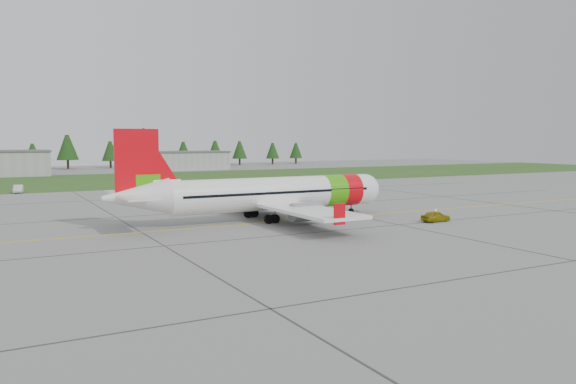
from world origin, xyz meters
TOP-DOWN VIEW (x-y plane):
  - ground at (0.00, 0.00)m, footprint 320.00×320.00m
  - aircraft at (-0.29, 9.94)m, footprint 32.90×30.15m
  - follow_me_car at (15.01, -0.07)m, footprint 1.30×1.50m
  - service_van at (-23.39, 58.69)m, footprint 1.57×1.50m
  - grass_strip at (0.00, 82.00)m, footprint 320.00×50.00m
  - taxi_guideline at (0.00, 8.00)m, footprint 120.00×0.25m
  - hangar_east at (25.00, 118.00)m, footprint 24.00×12.00m
  - treeline at (0.00, 138.00)m, footprint 160.00×8.00m

SIDE VIEW (x-z plane):
  - ground at x=0.00m, z-range 0.00..0.00m
  - taxi_guideline at x=0.00m, z-range 0.00..0.02m
  - grass_strip at x=0.00m, z-range 0.00..0.03m
  - follow_me_car at x=15.01m, z-range 0.00..3.51m
  - service_van at x=-23.39m, z-range 0.00..4.09m
  - hangar_east at x=25.00m, z-range 0.00..5.20m
  - aircraft at x=-0.29m, z-range -2.11..7.86m
  - treeline at x=0.00m, z-range 0.00..10.00m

